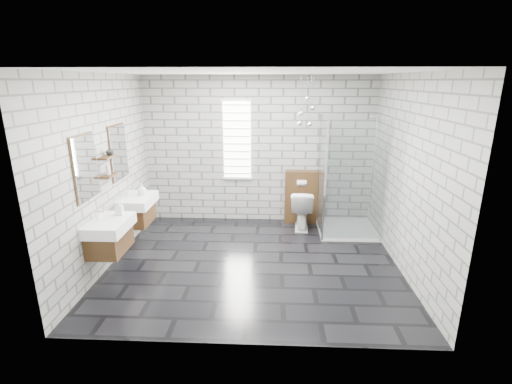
# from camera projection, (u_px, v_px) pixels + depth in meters

# --- Properties ---
(floor) EXTENTS (4.20, 3.60, 0.02)m
(floor) POSITION_uv_depth(u_px,v_px,m) (254.00, 263.00, 5.52)
(floor) COLOR black
(floor) RESTS_ON ground
(ceiling) EXTENTS (4.20, 3.60, 0.02)m
(ceiling) POSITION_uv_depth(u_px,v_px,m) (253.00, 71.00, 4.74)
(ceiling) COLOR white
(ceiling) RESTS_ON wall_back
(wall_back) EXTENTS (4.20, 0.02, 2.70)m
(wall_back) POSITION_uv_depth(u_px,v_px,m) (259.00, 151.00, 6.86)
(wall_back) COLOR #9D9D98
(wall_back) RESTS_ON floor
(wall_front) EXTENTS (4.20, 0.02, 2.70)m
(wall_front) POSITION_uv_depth(u_px,v_px,m) (243.00, 222.00, 3.40)
(wall_front) COLOR #9D9D98
(wall_front) RESTS_ON floor
(wall_left) EXTENTS (0.02, 3.60, 2.70)m
(wall_left) POSITION_uv_depth(u_px,v_px,m) (104.00, 173.00, 5.23)
(wall_left) COLOR #9D9D98
(wall_left) RESTS_ON floor
(wall_right) EXTENTS (0.02, 3.60, 2.70)m
(wall_right) POSITION_uv_depth(u_px,v_px,m) (408.00, 176.00, 5.04)
(wall_right) COLOR #9D9D98
(wall_right) RESTS_ON floor
(vanity_left) EXTENTS (0.47, 0.70, 1.57)m
(vanity_left) POSITION_uv_depth(u_px,v_px,m) (107.00, 227.00, 4.86)
(vanity_left) COLOR #482E16
(vanity_left) RESTS_ON wall_left
(vanity_right) EXTENTS (0.47, 0.70, 1.57)m
(vanity_right) POSITION_uv_depth(u_px,v_px,m) (135.00, 202.00, 5.86)
(vanity_right) COLOR #482E16
(vanity_right) RESTS_ON wall_left
(shelf_lower) EXTENTS (0.14, 0.30, 0.03)m
(shelf_lower) POSITION_uv_depth(u_px,v_px,m) (109.00, 176.00, 5.18)
(shelf_lower) COLOR #482E16
(shelf_lower) RESTS_ON wall_left
(shelf_upper) EXTENTS (0.14, 0.30, 0.03)m
(shelf_upper) POSITION_uv_depth(u_px,v_px,m) (107.00, 157.00, 5.11)
(shelf_upper) COLOR #482E16
(shelf_upper) RESTS_ON wall_left
(window) EXTENTS (0.56, 0.05, 1.48)m
(window) POSITION_uv_depth(u_px,v_px,m) (237.00, 140.00, 6.80)
(window) COLOR white
(window) RESTS_ON wall_back
(cistern_panel) EXTENTS (0.60, 0.20, 1.00)m
(cistern_panel) POSITION_uv_depth(u_px,v_px,m) (301.00, 197.00, 6.97)
(cistern_panel) COLOR #482E16
(cistern_panel) RESTS_ON floor
(flush_plate) EXTENTS (0.18, 0.01, 0.12)m
(flush_plate) POSITION_uv_depth(u_px,v_px,m) (302.00, 183.00, 6.78)
(flush_plate) COLOR silver
(flush_plate) RESTS_ON cistern_panel
(shower_enclosure) EXTENTS (1.00, 1.00, 2.03)m
(shower_enclosure) POSITION_uv_depth(u_px,v_px,m) (343.00, 206.00, 6.44)
(shower_enclosure) COLOR white
(shower_enclosure) RESTS_ON floor
(pendant_cluster) EXTENTS (0.31, 0.22, 0.85)m
(pendant_cluster) POSITION_uv_depth(u_px,v_px,m) (306.00, 113.00, 6.21)
(pendant_cluster) COLOR silver
(pendant_cluster) RESTS_ON ceiling
(toilet) EXTENTS (0.44, 0.72, 0.71)m
(toilet) POSITION_uv_depth(u_px,v_px,m) (302.00, 209.00, 6.74)
(toilet) COLOR white
(toilet) RESTS_ON floor
(soap_bottle_a) EXTENTS (0.10, 0.10, 0.21)m
(soap_bottle_a) POSITION_uv_depth(u_px,v_px,m) (119.00, 208.00, 4.98)
(soap_bottle_a) COLOR #B2B2B2
(soap_bottle_a) RESTS_ON vanity_left
(soap_bottle_b) EXTENTS (0.18, 0.18, 0.18)m
(soap_bottle_b) POSITION_uv_depth(u_px,v_px,m) (142.00, 189.00, 5.88)
(soap_bottle_b) COLOR #B2B2B2
(soap_bottle_b) RESTS_ON vanity_right
(soap_bottle_c) EXTENTS (0.08, 0.08, 0.18)m
(soap_bottle_c) POSITION_uv_depth(u_px,v_px,m) (108.00, 169.00, 5.12)
(soap_bottle_c) COLOR #B2B2B2
(soap_bottle_c) RESTS_ON shelf_lower
(vase) EXTENTS (0.11, 0.11, 0.11)m
(vase) POSITION_uv_depth(u_px,v_px,m) (110.00, 151.00, 5.18)
(vase) COLOR #B2B2B2
(vase) RESTS_ON shelf_upper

